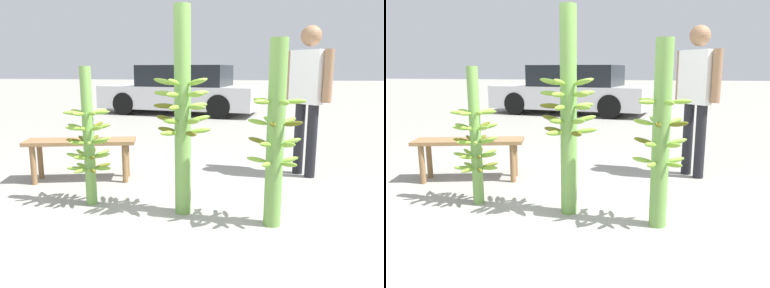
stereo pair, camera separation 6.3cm
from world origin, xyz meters
The scene contains 7 objects.
ground_plane centered at (0.00, 0.00, 0.00)m, with size 80.00×80.00×0.00m, color gray.
banana_stalk_left centered at (-0.82, 0.48, 0.62)m, with size 0.42×0.42×1.26m.
banana_stalk_center centered at (0.07, 0.42, 0.88)m, with size 0.48×0.49×1.74m.
banana_stalk_right centered at (0.83, 0.30, 0.74)m, with size 0.44×0.44×1.47m.
vendor_person centered at (1.23, 1.84, 1.03)m, with size 0.49×0.53×1.71m.
market_bench centered at (-1.25, 1.17, 0.38)m, with size 1.24×0.63×0.47m.
parked_car centered at (-1.50, 7.68, 0.64)m, with size 4.47×2.28×1.34m.
Camera 2 is at (0.77, -2.60, 1.24)m, focal length 35.00 mm.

